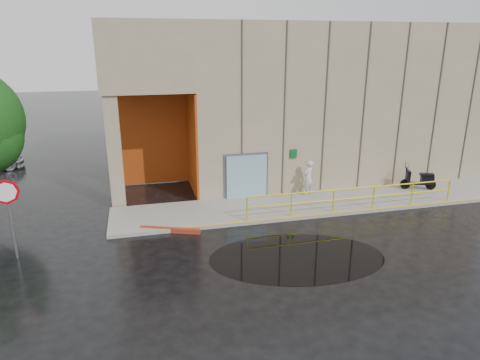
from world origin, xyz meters
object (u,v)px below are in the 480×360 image
at_px(person, 308,178).
at_px(stop_sign, 8,203).
at_px(red_curb, 170,230).
at_px(scooter, 420,175).

relative_size(person, stop_sign, 0.59).
distance_m(stop_sign, red_curb, 5.71).
relative_size(scooter, stop_sign, 0.62).
xyz_separation_m(scooter, red_curb, (-12.37, -1.84, -0.82)).
relative_size(person, red_curb, 0.70).
distance_m(scooter, stop_sign, 17.91).
bearing_deg(stop_sign, red_curb, 20.48).
height_order(person, stop_sign, stop_sign).
bearing_deg(stop_sign, scooter, 19.58).
xyz_separation_m(stop_sign, red_curb, (5.29, 0.91, -1.95)).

